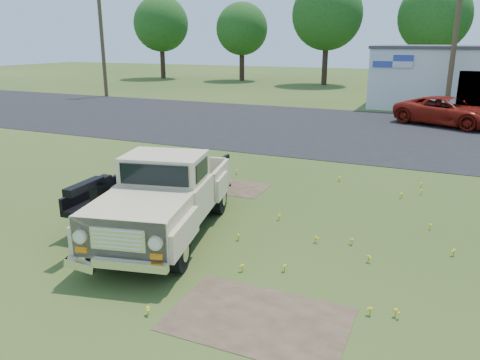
# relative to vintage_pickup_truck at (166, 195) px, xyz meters

# --- Properties ---
(ground) EXTENTS (140.00, 140.00, 0.00)m
(ground) POSITION_rel_vintage_pickup_truck_xyz_m (1.82, 0.58, -1.01)
(ground) COLOR #334717
(ground) RESTS_ON ground
(asphalt_lot) EXTENTS (90.00, 14.00, 0.02)m
(asphalt_lot) POSITION_rel_vintage_pickup_truck_xyz_m (1.82, 15.58, -1.01)
(asphalt_lot) COLOR black
(asphalt_lot) RESTS_ON ground
(dirt_patch_a) EXTENTS (3.00, 2.00, 0.01)m
(dirt_patch_a) POSITION_rel_vintage_pickup_truck_xyz_m (3.32, -2.42, -1.01)
(dirt_patch_a) COLOR #453625
(dirt_patch_a) RESTS_ON ground
(dirt_patch_b) EXTENTS (2.20, 1.60, 0.01)m
(dirt_patch_b) POSITION_rel_vintage_pickup_truck_xyz_m (-0.18, 4.08, -1.01)
(dirt_patch_b) COLOR #453625
(dirt_patch_b) RESTS_ON ground
(utility_pole_west) EXTENTS (1.60, 0.30, 9.00)m
(utility_pole_west) POSITION_rel_vintage_pickup_truck_xyz_m (-20.18, 22.58, 3.59)
(utility_pole_west) COLOR #4C3523
(utility_pole_west) RESTS_ON ground
(utility_pole_mid) EXTENTS (1.60, 0.30, 9.00)m
(utility_pole_mid) POSITION_rel_vintage_pickup_truck_xyz_m (5.82, 22.58, 3.59)
(utility_pole_mid) COLOR #4C3523
(utility_pole_mid) RESTS_ON ground
(treeline_a) EXTENTS (6.40, 6.40, 9.52)m
(treeline_a) POSITION_rel_vintage_pickup_truck_xyz_m (-26.18, 40.58, 5.29)
(treeline_a) COLOR #332217
(treeline_a) RESTS_ON ground
(treeline_b) EXTENTS (5.76, 5.76, 8.57)m
(treeline_b) POSITION_rel_vintage_pickup_truck_xyz_m (-16.18, 41.58, 4.66)
(treeline_b) COLOR #332217
(treeline_b) RESTS_ON ground
(treeline_c) EXTENTS (7.04, 7.04, 10.47)m
(treeline_c) POSITION_rel_vintage_pickup_truck_xyz_m (-6.18, 40.08, 5.92)
(treeline_c) COLOR #332217
(treeline_c) RESTS_ON ground
(treeline_d) EXTENTS (6.72, 6.72, 10.00)m
(treeline_d) POSITION_rel_vintage_pickup_truck_xyz_m (3.82, 41.08, 5.61)
(treeline_d) COLOR #332217
(treeline_d) RESTS_ON ground
(vintage_pickup_truck) EXTENTS (3.33, 5.91, 2.02)m
(vintage_pickup_truck) POSITION_rel_vintage_pickup_truck_xyz_m (0.00, 0.00, 0.00)
(vintage_pickup_truck) COLOR beige
(vintage_pickup_truck) RESTS_ON ground
(flatbed_trailer) EXTENTS (2.29, 6.09, 1.64)m
(flatbed_trailer) POSITION_rel_vintage_pickup_truck_xyz_m (-1.18, 1.46, -0.19)
(flatbed_trailer) COLOR black
(flatbed_trailer) RESTS_ON ground
(red_pickup) EXTENTS (6.08, 4.49, 1.54)m
(red_pickup) POSITION_rel_vintage_pickup_truck_xyz_m (5.90, 19.03, -0.24)
(red_pickup) COLOR maroon
(red_pickup) RESTS_ON ground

